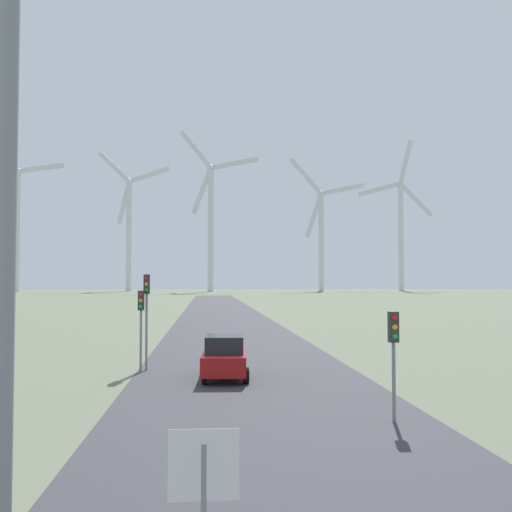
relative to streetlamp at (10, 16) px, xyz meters
The scene contains 12 objects.
road_surface 43.82m from the streetlamp, 85.21° to the left, with size 10.00×240.00×0.01m.
streetlamp is the anchor object (origin of this frame).
stop_sign_near 5.30m from the streetlamp, 38.02° to the left, with size 0.81×0.07×2.45m.
traffic_light_post_near_left 22.53m from the streetlamp, 93.13° to the left, with size 0.28×0.34×3.68m.
traffic_light_post_near_right 14.45m from the streetlamp, 58.37° to the left, with size 0.28×0.34×3.22m.
traffic_light_post_mid_left 22.79m from the streetlamp, 92.54° to the left, with size 0.28×0.34×4.42m.
car_approaching 20.79m from the streetlamp, 82.74° to the left, with size 2.03×4.20×1.83m.
wind_turbine_far_left 234.53m from the streetlamp, 107.16° to the left, with size 27.66×6.91×58.32m.
wind_turbine_left 238.57m from the streetlamp, 97.12° to the left, with size 29.47×6.62×56.52m.
wind_turbine_center 222.08m from the streetlamp, 89.22° to the left, with size 30.01×7.84×62.11m.
wind_turbine_right 240.33m from the streetlamp, 78.42° to the left, with size 31.73×2.60×54.44m.
wind_turbine_far_right 248.54m from the streetlamp, 70.88° to the left, with size 32.03×2.60×62.49m.
Camera 1 is at (-1.83, -0.66, 4.12)m, focal length 42.00 mm.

